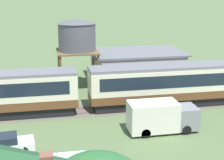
{
  "coord_description": "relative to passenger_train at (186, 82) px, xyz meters",
  "views": [
    {
      "loc": [
        -38.55,
        -31.27,
        12.19
      ],
      "look_at": [
        -31.72,
        3.86,
        2.08
      ],
      "focal_mm": 55.0,
      "sensor_mm": 36.0,
      "label": 1
    }
  ],
  "objects": [
    {
      "name": "parked_car_white",
      "position": [
        -17.4,
        -7.49,
        -1.74
      ],
      "size": [
        4.49,
        2.22,
        1.32
      ],
      "rotation": [
        0.0,
        0.0,
        0.11
      ],
      "color": "white",
      "rests_on": "ground_plane"
    },
    {
      "name": "passenger_train",
      "position": [
        0.0,
        0.0,
        0.0
      ],
      "size": [
        102.44,
        3.06,
        4.25
      ],
      "color": "brown",
      "rests_on": "ground_plane"
    },
    {
      "name": "railway_track",
      "position": [
        -1.99,
        0.0,
        -2.35
      ],
      "size": [
        141.58,
        3.6,
        0.04
      ],
      "color": "#665B51",
      "rests_on": "ground_plane"
    },
    {
      "name": "delivery_truck_grey",
      "position": [
        -4.73,
        -6.18,
        -1.0
      ],
      "size": [
        5.91,
        2.22,
        2.67
      ],
      "color": "gray",
      "rests_on": "ground_plane"
    },
    {
      "name": "station_building",
      "position": [
        -2.35,
        10.74,
        -0.51
      ],
      "size": [
        12.1,
        9.14,
        3.64
      ],
      "color": "#BCB293",
      "rests_on": "ground_plane"
    },
    {
      "name": "water_tower",
      "position": [
        -10.36,
        7.84,
        3.91
      ],
      "size": [
        4.78,
        4.78,
        8.26
      ],
      "color": "brown",
      "rests_on": "ground_plane"
    }
  ]
}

